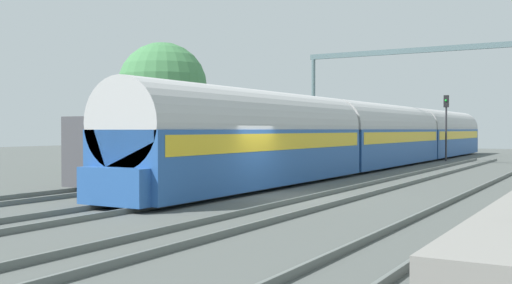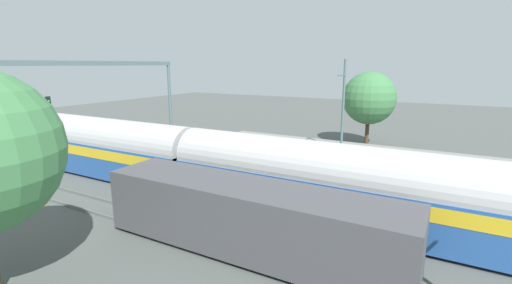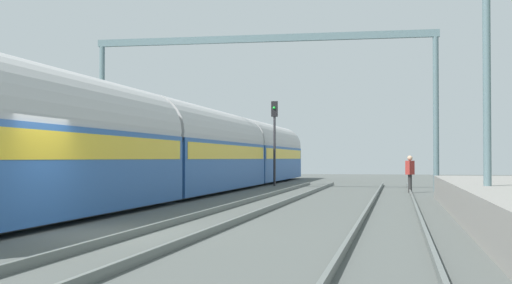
% 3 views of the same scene
% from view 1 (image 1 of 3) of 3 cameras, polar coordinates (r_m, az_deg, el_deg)
% --- Properties ---
extents(ground, '(120.00, 120.00, 0.00)m').
position_cam_1_polar(ground, '(21.67, 1.81, -5.09)').
color(ground, '#4D524F').
extents(track_far_west, '(1.52, 60.00, 0.16)m').
position_cam_1_polar(track_far_west, '(25.43, -11.42, -4.00)').
color(track_far_west, '#5C625F').
rests_on(track_far_west, ground).
extents(track_west, '(1.52, 60.00, 0.16)m').
position_cam_1_polar(track_west, '(22.77, -3.08, -4.58)').
color(track_west, '#5C625F').
rests_on(track_west, ground).
extents(track_east, '(1.52, 60.00, 0.16)m').
position_cam_1_polar(track_east, '(20.72, 7.19, -5.16)').
color(track_east, '#5C625F').
rests_on(track_east, ground).
extents(track_far_east, '(1.52, 60.00, 0.16)m').
position_cam_1_polar(track_far_east, '(19.45, 19.25, -5.63)').
color(track_far_east, '#5C625F').
rests_on(track_far_east, ground).
extents(passenger_train, '(2.93, 49.20, 3.82)m').
position_cam_1_polar(passenger_train, '(39.69, 11.84, 0.59)').
color(passenger_train, '#28569E').
rests_on(passenger_train, ground).
extents(freight_car, '(2.80, 13.00, 2.70)m').
position_cam_1_polar(freight_car, '(28.47, -6.09, -0.62)').
color(freight_car, '#47474C').
rests_on(freight_car, ground).
extents(railway_signal_far, '(0.36, 0.30, 4.92)m').
position_cam_1_polar(railway_signal_far, '(47.70, 17.35, 2.09)').
color(railway_signal_far, '#2D2D33').
rests_on(railway_signal_far, ground).
extents(catenary_gantry, '(17.57, 0.28, 7.86)m').
position_cam_1_polar(catenary_gantry, '(42.32, 16.07, 6.02)').
color(catenary_gantry, slate).
rests_on(catenary_gantry, ground).
extents(tree_west_background, '(5.36, 5.36, 7.62)m').
position_cam_1_polar(tree_west_background, '(37.42, -8.72, 5.11)').
color(tree_west_background, '#4C3826').
rests_on(tree_west_background, ground).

